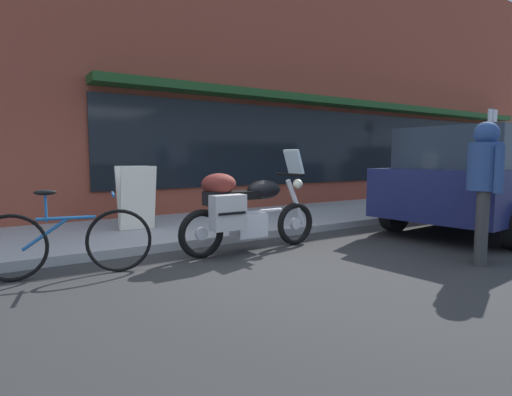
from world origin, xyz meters
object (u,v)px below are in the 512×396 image
at_px(sandwich_board_sign, 136,198).
at_px(parked_bicycle, 67,241).
at_px(parked_minivan, 493,177).
at_px(parking_sign_pole, 490,146).
at_px(touring_motorcycle, 245,208).
at_px(pedestrian_walking, 485,175).

bearing_deg(sandwich_board_sign, parked_bicycle, -125.52).
xyz_separation_m(parked_minivan, parking_sign_pole, (3.72, 2.01, 0.65)).
relative_size(sandwich_board_sign, parking_sign_pole, 0.41).
bearing_deg(touring_motorcycle, sandwich_board_sign, 114.67).
xyz_separation_m(parked_bicycle, parked_minivan, (6.83, -0.90, 0.54)).
distance_m(pedestrian_walking, parking_sign_pole, 7.11).
relative_size(parked_bicycle, sandwich_board_sign, 1.70).
xyz_separation_m(touring_motorcycle, pedestrian_walking, (2.05, -2.06, 0.47)).
distance_m(parked_minivan, parking_sign_pole, 4.27).
height_order(touring_motorcycle, parked_bicycle, touring_motorcycle).
height_order(parked_minivan, parking_sign_pole, parking_sign_pole).
relative_size(touring_motorcycle, parking_sign_pole, 0.87).
height_order(touring_motorcycle, sandwich_board_sign, touring_motorcycle).
relative_size(touring_motorcycle, sandwich_board_sign, 2.10).
xyz_separation_m(touring_motorcycle, parking_sign_pole, (8.36, 1.18, 0.97)).
height_order(pedestrian_walking, sandwich_board_sign, pedestrian_walking).
xyz_separation_m(touring_motorcycle, sandwich_board_sign, (-0.87, 1.90, 0.03)).
relative_size(parked_bicycle, parked_minivan, 0.35).
height_order(parked_bicycle, sandwich_board_sign, sandwich_board_sign).
relative_size(parked_minivan, parking_sign_pole, 2.02).
bearing_deg(touring_motorcycle, parked_minivan, -10.14).
bearing_deg(pedestrian_walking, sandwich_board_sign, 126.50).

